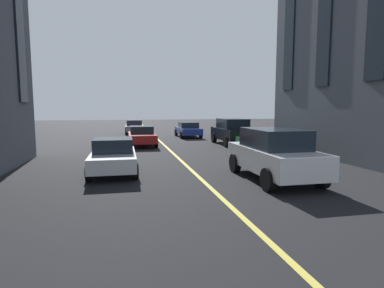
# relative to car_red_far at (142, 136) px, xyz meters

# --- Properties ---
(lane_centre_line) EXTENTS (80.00, 0.16, 0.01)m
(lane_centre_line) POSITION_rel_car_red_far_xyz_m (-8.22, -1.58, -0.70)
(lane_centre_line) COLOR #D8C64C
(lane_centre_line) RESTS_ON ground_plane
(car_red_far) EXTENTS (4.40, 1.95, 1.37)m
(car_red_far) POSITION_rel_car_red_far_xyz_m (0.00, 0.00, 0.00)
(car_red_far) COLOR #B21E1E
(car_red_far) RESTS_ON ground_plane
(car_grey_trailing) EXTENTS (3.90, 1.89, 1.40)m
(car_grey_trailing) POSITION_rel_car_red_far_xyz_m (10.81, 0.21, -0.00)
(car_grey_trailing) COLOR slate
(car_grey_trailing) RESTS_ON ground_plane
(car_white_parked_a) EXTENTS (3.90, 1.89, 1.40)m
(car_white_parked_a) POSITION_rel_car_red_far_xyz_m (-9.40, 1.64, -0.00)
(car_white_parked_a) COLOR silver
(car_white_parked_a) RESTS_ON ground_plane
(car_black_oncoming) EXTENTS (4.70, 2.14, 1.88)m
(car_black_oncoming) POSITION_rel_car_red_far_xyz_m (-0.76, -6.48, 0.27)
(car_black_oncoming) COLOR black
(car_black_oncoming) RESTS_ON ground_plane
(car_white_near) EXTENTS (4.70, 2.14, 1.88)m
(car_white_near) POSITION_rel_car_red_far_xyz_m (-11.89, -4.18, 0.27)
(car_white_near) COLOR silver
(car_white_near) RESTS_ON ground_plane
(car_blue_parked_b) EXTENTS (4.40, 1.95, 1.37)m
(car_blue_parked_b) POSITION_rel_car_red_far_xyz_m (5.75, -4.50, 0.00)
(car_blue_parked_b) COLOR navy
(car_blue_parked_b) RESTS_ON ground_plane
(car_green_mid) EXTENTS (4.40, 1.95, 1.37)m
(car_green_mid) POSITION_rel_car_red_far_xyz_m (-6.23, -6.48, 0.00)
(car_green_mid) COLOR #1E6038
(car_green_mid) RESTS_ON ground_plane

